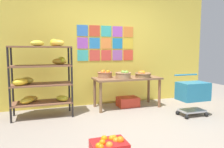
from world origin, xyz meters
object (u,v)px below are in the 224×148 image
orange_crate_foreground (109,147)px  fruit_basket_left (105,74)px  produce_crate_under_table (128,102)px  banana_shelf_unit (42,74)px  fruit_basket_back_right (123,75)px  fruit_basket_centre (143,75)px  shopping_cart (193,93)px  display_table (127,81)px

orange_crate_foreground → fruit_basket_left: bearing=74.6°
orange_crate_foreground → produce_crate_under_table: bearing=61.4°
banana_shelf_unit → fruit_basket_back_right: 1.62m
orange_crate_foreground → fruit_basket_centre: bearing=53.2°
produce_crate_under_table → banana_shelf_unit: bearing=-174.8°
fruit_basket_back_right → shopping_cart: size_ratio=0.43×
display_table → fruit_basket_left: fruit_basket_left is taller
shopping_cart → fruit_basket_back_right: bearing=139.3°
banana_shelf_unit → orange_crate_foreground: (0.72, -1.81, -0.72)m
display_table → shopping_cart: bearing=-46.3°
banana_shelf_unit → shopping_cart: size_ratio=1.87×
banana_shelf_unit → fruit_basket_back_right: size_ratio=4.36×
fruit_basket_back_right → fruit_basket_centre: size_ratio=0.94×
fruit_basket_centre → display_table: bearing=159.7°
banana_shelf_unit → produce_crate_under_table: 1.94m
display_table → fruit_basket_back_right: bearing=-135.7°
banana_shelf_unit → shopping_cart: bearing=-17.7°
fruit_basket_back_right → fruit_basket_centre: bearing=2.7°
display_table → fruit_basket_centre: fruit_basket_centre is taller
banana_shelf_unit → fruit_basket_left: 1.31m
display_table → shopping_cart: 1.37m
display_table → produce_crate_under_table: (0.04, 0.04, -0.47)m
fruit_basket_back_right → shopping_cart: bearing=-37.9°
fruit_basket_centre → produce_crate_under_table: fruit_basket_centre is taller
display_table → fruit_basket_left: (-0.47, 0.11, 0.16)m
fruit_basket_back_right → display_table: bearing=44.3°
produce_crate_under_table → orange_crate_foreground: bearing=-118.6°
banana_shelf_unit → display_table: bearing=3.9°
fruit_basket_back_right → orange_crate_foreground: size_ratio=0.79×
display_table → fruit_basket_left: 0.51m
fruit_basket_centre → fruit_basket_left: bearing=164.2°
fruit_basket_back_right → fruit_basket_centre: 0.47m
produce_crate_under_table → shopping_cart: size_ratio=0.58×
banana_shelf_unit → produce_crate_under_table: size_ratio=3.23×
produce_crate_under_table → orange_crate_foreground: size_ratio=1.06×
fruit_basket_centre → shopping_cart: (0.62, -0.87, -0.28)m
fruit_basket_centre → produce_crate_under_table: bearing=149.9°
display_table → fruit_basket_left: size_ratio=4.49×
fruit_basket_centre → orange_crate_foreground: bearing=-126.8°
fruit_basket_back_right → fruit_basket_left: 0.41m
fruit_basket_left → orange_crate_foreground: 2.21m
fruit_basket_left → banana_shelf_unit: bearing=-169.9°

